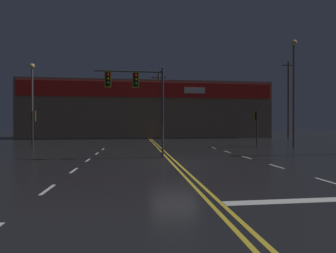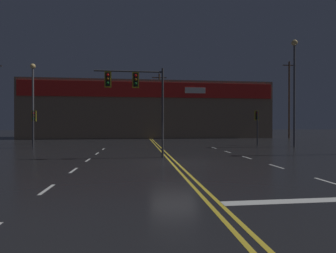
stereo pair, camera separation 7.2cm
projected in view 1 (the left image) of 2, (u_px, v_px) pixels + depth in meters
ground_plane at (175, 163)px, 14.46m from camera, size 200.00×200.00×0.00m
road_markings at (197, 167)px, 13.16m from camera, size 14.76×60.00×0.01m
traffic_signal_median at (135, 89)px, 16.58m from camera, size 4.38×0.36×5.75m
traffic_signal_corner_northwest at (33, 121)px, 23.93m from camera, size 0.42×0.36×3.42m
traffic_signal_corner_northeast at (256, 120)px, 26.73m from camera, size 0.42×0.36×3.57m
streetlight_median_approach at (32, 92)px, 28.86m from camera, size 0.56×0.56×8.89m
streetlight_far_right at (294, 79)px, 25.02m from camera, size 0.56×0.56×10.24m
building_backdrop at (149, 111)px, 44.32m from camera, size 38.79×10.23×8.97m
utility_pole_row at (158, 101)px, 39.72m from camera, size 46.72×0.26×12.33m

